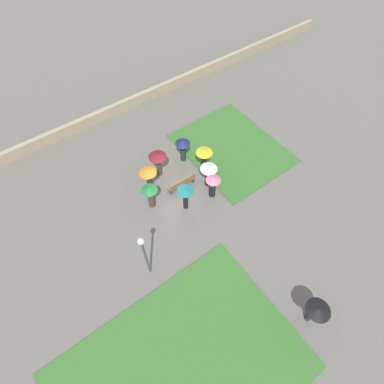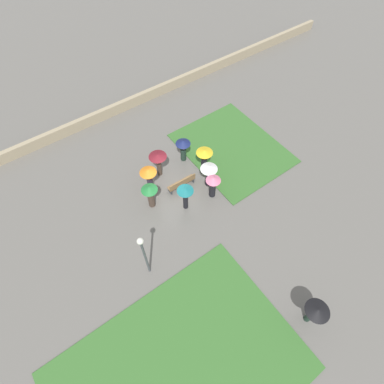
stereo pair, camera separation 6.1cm
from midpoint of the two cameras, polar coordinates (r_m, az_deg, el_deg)
ground_plane at (r=19.23m, az=-3.10°, el=0.56°), size 90.00×90.00×0.00m
lawn_patch_near at (r=21.63m, az=7.68°, el=8.33°), size 6.09×7.50×0.06m
lawn_patch_far at (r=15.70m, az=-2.28°, el=-30.89°), size 10.87×7.54×0.06m
parapet_wall at (r=24.49m, az=-14.97°, el=14.73°), size 45.00×0.35×0.84m
park_bench at (r=18.91m, az=-1.86°, el=1.71°), size 1.90×0.47×0.90m
lamp_post at (r=14.53m, az=-9.08°, el=-11.19°), size 0.32×0.32×3.82m
crowd_person_teal at (r=17.31m, az=-1.18°, el=-0.43°), size 0.98×0.98×1.93m
crowd_person_white at (r=18.41m, az=3.32°, el=4.09°), size 1.07×1.07×1.81m
crowd_person_green at (r=17.65m, az=-7.90°, el=-0.24°), size 0.97×0.97×1.88m
crowd_person_yellow at (r=19.26m, az=2.45°, el=6.78°), size 1.07×1.07×1.84m
crowd_person_navy at (r=19.85m, az=-1.61°, el=8.61°), size 0.99×0.99×1.80m
crowd_person_orange at (r=18.35m, az=-8.17°, el=3.21°), size 1.05×1.05×1.89m
crowd_person_maroon at (r=18.96m, az=-6.38°, el=6.16°), size 1.14×1.14×1.91m
crowd_person_pink at (r=18.05m, az=4.12°, el=1.52°), size 0.91×0.91×1.79m
lone_walker_mid_plaza at (r=15.73m, az=22.61°, el=-20.35°), size 1.15×1.15×1.79m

